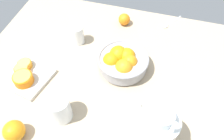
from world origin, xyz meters
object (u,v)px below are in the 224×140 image
Objects in this scene: fruit_bowl at (123,62)px; loose_orange_1 at (124,19)px; orange_half_0 at (23,79)px; loose_orange_0 at (14,131)px; orange_half_1 at (22,70)px; juice_pitcher at (157,131)px; juice_glass at (59,109)px; second_glass at (77,36)px; cutting_board at (24,75)px; orange_half_2 at (25,64)px; spoon at (170,23)px.

loose_orange_1 is (-6.94, 31.46, -1.86)cm from fruit_bowl.
orange_half_0 is 24.43cm from loose_orange_0.
juice_pitcher is at bearing -12.65° from orange_half_1.
juice_glass is at bearing -179.02° from juice_pitcher.
fruit_bowl is 35.36cm from juice_glass.
second_glass is 1.48× the size of orange_half_1.
orange_half_2 is at bearing 102.84° from cutting_board.
loose_orange_0 is 94.73cm from spoon.
orange_half_1 is (-16.83, -26.90, -1.03)cm from second_glass.
fruit_bowl is 46.18cm from orange_half_1.
loose_orange_1 is (10.83, 62.03, -2.01)cm from juice_glass.
loose_orange_0 is 1.28× the size of loose_orange_1.
loose_orange_1 is at bearing 102.43° from fruit_bowl.
orange_half_2 is (-63.82, 17.41, -4.14)cm from juice_pitcher.
fruit_bowl reaches higher than orange_half_0.
cutting_board is at bearing -137.56° from spoon.
orange_half_1 is 81.50cm from spoon.
loose_orange_0 reaches higher than loose_orange_1.
orange_half_1 is 1.03× the size of loose_orange_1.
juice_glass is at bearing -35.03° from orange_half_2.
cutting_board is 3.63× the size of orange_half_1.
fruit_bowl is at bearing 124.13° from juice_pitcher.
fruit_bowl is 2.71× the size of orange_half_0.
cutting_board is at bearing -126.45° from loose_orange_1.
second_glass is (-8.83, 41.86, -1.00)cm from juice_glass.
juice_pitcher is 52.76cm from loose_orange_0.
juice_glass is at bearing 44.07° from loose_orange_0.
spoon is at bearing 45.63° from orange_half_0.
fruit_bowl is 45.94cm from cutting_board.
juice_pitcher is 65.42cm from orange_half_1.
juice_glass is (-38.04, -0.65, -2.14)cm from juice_pitcher.
loose_orange_1 is (36.48, 47.08, 0.01)cm from orange_half_1.
juice_pitcher is 1.50× the size of spoon.
fruit_bowl reaches higher than orange_half_2.
second_glass is at bearing -148.59° from spoon.
spoon is (-2.64, 68.21, -6.94)cm from juice_pitcher.
orange_half_0 is at bearing -64.68° from orange_half_2.
second_glass is at bearing 138.68° from juice_pitcher.
loose_orange_1 is (35.63, 48.23, 2.39)cm from cutting_board.
loose_orange_1 is at bearing 52.23° from orange_half_1.
orange_half_0 is 1.31× the size of orange_half_1.
orange_half_2 is (-25.77, 18.06, -2.00)cm from juice_glass.
fruit_bowl reaches higher than loose_orange_1.
loose_orange_1 is (32.85, 51.88, -0.58)cm from orange_half_0.
loose_orange_0 is (12.83, -30.59, 0.88)cm from orange_half_2.
spoon is (57.43, 58.71, -3.35)cm from orange_half_0.
orange_half_2 is at bearing -140.29° from spoon.
juice_glass is at bearing -30.24° from orange_half_1.
second_glass is 51.96cm from spoon.
fruit_bowl reaches higher than orange_half_1.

